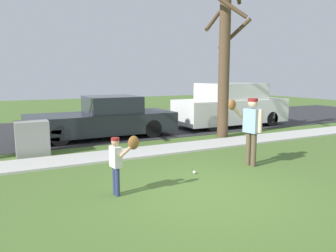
{
  "coord_description": "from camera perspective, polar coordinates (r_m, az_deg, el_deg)",
  "views": [
    {
      "loc": [
        -3.43,
        -5.13,
        2.24
      ],
      "look_at": [
        0.26,
        2.08,
        1.0
      ],
      "focal_mm": 35.49,
      "sensor_mm": 36.0,
      "label": 1
    }
  ],
  "objects": [
    {
      "name": "utility_cabinet",
      "position": [
        10.07,
        -22.32,
        -1.96
      ],
      "size": [
        0.88,
        0.65,
        0.98
      ],
      "primitive_type": "cube",
      "color": "gray",
      "rests_on": "ground"
    },
    {
      "name": "baseball",
      "position": [
        7.71,
        4.56,
        -7.92
      ],
      "size": [
        0.07,
        0.07,
        0.07
      ],
      "primitive_type": "sphere",
      "color": "white",
      "rests_on": "ground"
    },
    {
      "name": "parked_van_white",
      "position": [
        14.9,
        10.74,
        3.41
      ],
      "size": [
        5.0,
        1.95,
        1.88
      ],
      "rotation": [
        0.0,
        0.0,
        3.14
      ],
      "color": "silver",
      "rests_on": "road_surface"
    },
    {
      "name": "person_adult",
      "position": [
        8.39,
        13.95,
        0.32
      ],
      "size": [
        0.73,
        0.59,
        1.68
      ],
      "rotation": [
        0.0,
        0.0,
        -3.02
      ],
      "color": "brown",
      "rests_on": "ground"
    },
    {
      "name": "street_tree_near",
      "position": [
        12.19,
        9.69,
        12.27
      ],
      "size": [
        1.85,
        1.89,
        5.71
      ],
      "color": "brown",
      "rests_on": "ground"
    },
    {
      "name": "sidewalk_strip",
      "position": [
        9.63,
        -5.56,
        -4.6
      ],
      "size": [
        36.0,
        1.2,
        0.06
      ],
      "primitive_type": "cube",
      "color": "beige",
      "rests_on": "ground"
    },
    {
      "name": "parked_pickup_dark",
      "position": [
        12.18,
        -10.95,
        1.16
      ],
      "size": [
        5.2,
        1.95,
        1.48
      ],
      "rotation": [
        0.0,
        0.0,
        3.14
      ],
      "color": "#23282D",
      "rests_on": "road_surface"
    },
    {
      "name": "ground_plane",
      "position": [
        9.55,
        -5.33,
        -4.9
      ],
      "size": [
        48.0,
        48.0,
        0.0
      ],
      "primitive_type": "plane",
      "color": "#4C6B2D"
    },
    {
      "name": "person_child",
      "position": [
        6.25,
        -8.31,
        -5.31
      ],
      "size": [
        0.52,
        0.4,
        1.14
      ],
      "rotation": [
        0.0,
        0.0,
        0.13
      ],
      "color": "navy",
      "rests_on": "ground"
    },
    {
      "name": "road_surface",
      "position": [
        14.32,
        -12.95,
        -0.47
      ],
      "size": [
        36.0,
        6.8,
        0.02
      ],
      "primitive_type": "cube",
      "color": "#2D2D30",
      "rests_on": "ground"
    }
  ]
}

